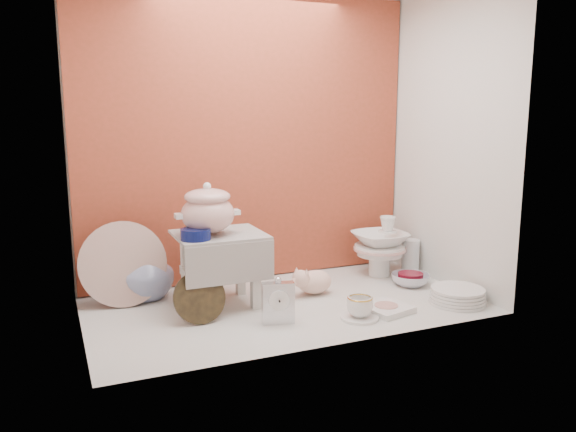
% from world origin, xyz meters
% --- Properties ---
extents(ground, '(1.80, 1.80, 0.00)m').
position_xyz_m(ground, '(0.00, 0.00, 0.00)').
color(ground, silver).
rests_on(ground, ground).
extents(niche_shell, '(1.86, 1.03, 1.53)m').
position_xyz_m(niche_shell, '(0.00, 0.18, 0.93)').
color(niche_shell, '#A63E29').
rests_on(niche_shell, ground).
extents(step_stool, '(0.40, 0.35, 0.34)m').
position_xyz_m(step_stool, '(-0.28, 0.13, 0.17)').
color(step_stool, silver).
rests_on(step_stool, ground).
extents(soup_tureen, '(0.33, 0.33, 0.24)m').
position_xyz_m(soup_tureen, '(-0.33, 0.11, 0.46)').
color(soup_tureen, white).
rests_on(soup_tureen, step_stool).
extents(cobalt_bowl, '(0.14, 0.14, 0.05)m').
position_xyz_m(cobalt_bowl, '(-0.41, 0.04, 0.37)').
color(cobalt_bowl, '#0A114C').
rests_on(cobalt_bowl, step_stool).
extents(floral_platter, '(0.41, 0.16, 0.39)m').
position_xyz_m(floral_platter, '(-0.69, 0.31, 0.19)').
color(floral_platter, silver).
rests_on(floral_platter, ground).
extents(blue_white_vase, '(0.34, 0.34, 0.28)m').
position_xyz_m(blue_white_vase, '(-0.58, 0.36, 0.14)').
color(blue_white_vase, white).
rests_on(blue_white_vase, ground).
extents(lacquer_tray, '(0.23, 0.10, 0.22)m').
position_xyz_m(lacquer_tray, '(-0.42, -0.05, 0.11)').
color(lacquer_tray, black).
rests_on(lacquer_tray, ground).
extents(mantel_clock, '(0.14, 0.08, 0.20)m').
position_xyz_m(mantel_clock, '(-0.12, -0.20, 0.10)').
color(mantel_clock, silver).
rests_on(mantel_clock, ground).
extents(plush_pig, '(0.25, 0.20, 0.13)m').
position_xyz_m(plush_pig, '(0.19, 0.09, 0.07)').
color(plush_pig, beige).
rests_on(plush_pig, ground).
extents(teacup_saucer, '(0.20, 0.20, 0.01)m').
position_xyz_m(teacup_saucer, '(0.23, -0.29, 0.01)').
color(teacup_saucer, white).
rests_on(teacup_saucer, ground).
extents(gold_rim_teacup, '(0.14, 0.14, 0.09)m').
position_xyz_m(gold_rim_teacup, '(0.23, -0.29, 0.06)').
color(gold_rim_teacup, white).
rests_on(gold_rim_teacup, teacup_saucer).
extents(lattice_dish, '(0.24, 0.24, 0.03)m').
position_xyz_m(lattice_dish, '(0.39, -0.25, 0.01)').
color(lattice_dish, white).
rests_on(lattice_dish, ground).
extents(dinner_plate_stack, '(0.33, 0.33, 0.07)m').
position_xyz_m(dinner_plate_stack, '(0.76, -0.29, 0.04)').
color(dinner_plate_stack, white).
rests_on(dinner_plate_stack, ground).
extents(crystal_bowl, '(0.20, 0.20, 0.06)m').
position_xyz_m(crystal_bowl, '(0.72, 0.03, 0.03)').
color(crystal_bowl, silver).
rests_on(crystal_bowl, ground).
extents(clear_glass_vase, '(0.11, 0.11, 0.19)m').
position_xyz_m(clear_glass_vase, '(0.84, 0.21, 0.10)').
color(clear_glass_vase, silver).
rests_on(clear_glass_vase, ground).
extents(porcelain_tower, '(0.36, 0.36, 0.33)m').
position_xyz_m(porcelain_tower, '(0.67, 0.25, 0.17)').
color(porcelain_tower, white).
rests_on(porcelain_tower, ground).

